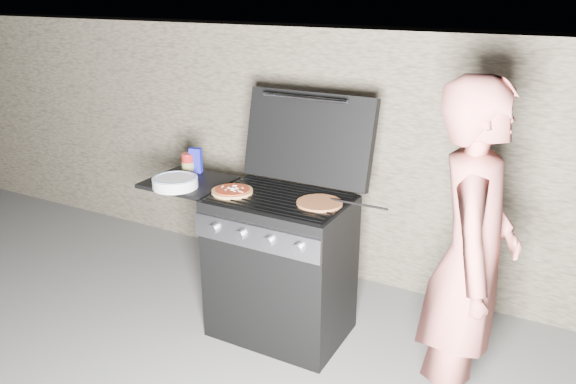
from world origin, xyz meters
The scene contains 10 objects.
ground centered at (0.00, 0.00, 0.00)m, with size 50.00×50.00×0.00m, color #5C5C5C.
stone_wall centered at (0.00, 1.05, 0.90)m, with size 8.00×0.35×1.80m, color #7B6D58.
gas_grill centered at (-0.25, 0.00, 0.46)m, with size 1.34×0.79×0.91m, color black, non-canonical shape.
pizza_topped centered at (-0.29, -0.08, 0.92)m, with size 0.24×0.24×0.03m, color tan, non-canonical shape.
pizza_plain centered at (0.25, 0.00, 0.92)m, with size 0.26×0.26×0.01m, color #BF8149.
sauce_jar centered at (-0.77, 0.13, 0.97)m, with size 0.08×0.08×0.13m, color maroon.
blue_carton centered at (-0.72, 0.16, 0.99)m, with size 0.08×0.04×0.17m, color #131890.
plate_stack centered at (-0.66, -0.14, 0.93)m, with size 0.28×0.28×0.06m, color silver.
person centered at (1.13, -0.23, 0.86)m, with size 0.63×0.41×1.73m, color #B45C52.
tongs centered at (0.47, 0.00, 0.96)m, with size 0.01×0.01×0.47m, color black.
Camera 1 is at (1.49, -2.66, 2.07)m, focal length 35.00 mm.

